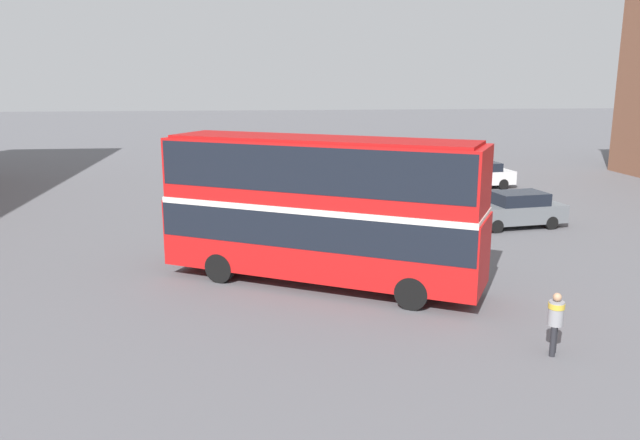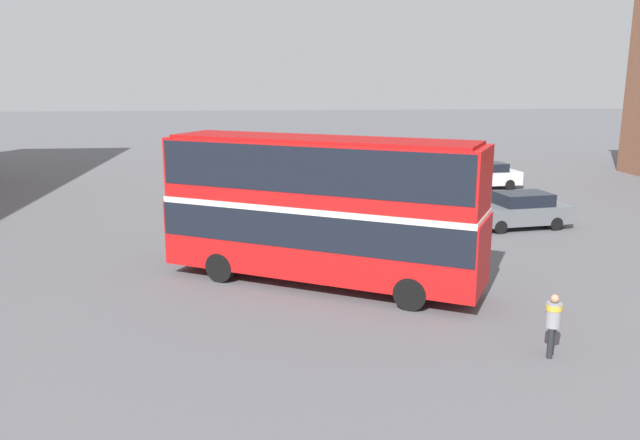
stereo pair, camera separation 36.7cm
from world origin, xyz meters
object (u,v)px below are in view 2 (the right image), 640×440
parked_car_kerb_near (251,187)px  parked_car_side_street (520,210)px  double_decker_bus (320,202)px  pedestrian_foreground (553,319)px  parked_car_kerb_far (484,176)px

parked_car_kerb_near → parked_car_side_street: size_ratio=0.93×
double_decker_bus → parked_car_side_street: bearing=65.0°
double_decker_bus → parked_car_kerb_near: (-2.42, 15.21, -2.06)m
double_decker_bus → pedestrian_foreground: double_decker_bus is taller
parked_car_side_street → parked_car_kerb_far: bearing=-109.1°
double_decker_bus → parked_car_side_street: size_ratio=2.24×
double_decker_bus → pedestrian_foreground: size_ratio=6.52×
pedestrian_foreground → parked_car_kerb_far: bearing=-73.3°
pedestrian_foreground → double_decker_bus: bearing=-16.9°
parked_car_kerb_near → parked_car_side_street: parked_car_side_street is taller
parked_car_kerb_near → parked_car_kerb_far: (14.68, 2.61, 0.03)m
pedestrian_foreground → parked_car_side_street: parked_car_side_street is taller
parked_car_kerb_far → parked_car_side_street: size_ratio=1.00×
double_decker_bus → parked_car_kerb_far: bearing=84.8°
parked_car_kerb_far → parked_car_side_street: 10.76m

